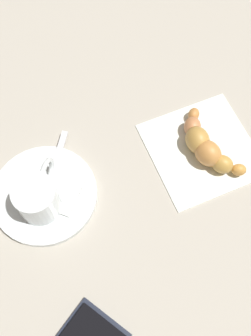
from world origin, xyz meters
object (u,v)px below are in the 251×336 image
espresso_cup (38,197)px  saucer (45,194)px  napkin (202,149)px  croissant (205,146)px  teaspoon (48,187)px  sugar_packet (72,195)px

espresso_cup → saucer: bearing=-133.1°
saucer → napkin: saucer is taller
saucer → croissant: (-0.22, 0.09, 0.02)m
teaspoon → sugar_packet: (-0.02, 0.03, 0.00)m
saucer → sugar_packet: (-0.03, 0.03, 0.01)m
saucer → espresso_cup: bearing=46.9°
napkin → sugar_packet: bearing=-15.5°
saucer → croissant: croissant is taller
saucer → espresso_cup: (0.01, 0.01, 0.03)m
saucer → teaspoon: 0.01m
espresso_cup → croissant: espresso_cup is taller
teaspoon → napkin: size_ratio=0.75×
sugar_packet → croissant: bearing=-48.0°
sugar_packet → croissant: (-0.19, 0.06, 0.01)m
espresso_cup → teaspoon: espresso_cup is taller
napkin → croissant: croissant is taller
croissant → espresso_cup: bearing=-17.5°
saucer → sugar_packet: sugar_packet is taller
teaspoon → croissant: bearing=157.2°
sugar_packet → napkin: bearing=-46.7°
espresso_cup → napkin: size_ratio=0.52×
saucer → teaspoon: bearing=-161.2°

